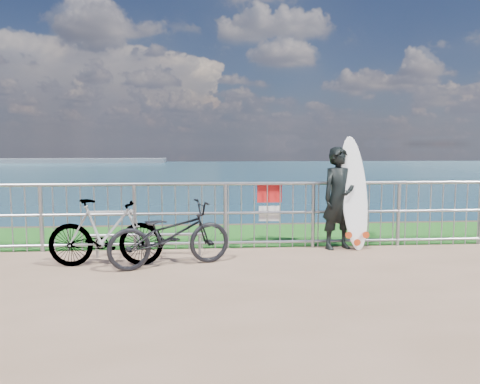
{
  "coord_description": "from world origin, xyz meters",
  "views": [
    {
      "loc": [
        -0.86,
        -6.16,
        1.76
      ],
      "look_at": [
        -0.28,
        1.2,
        1.0
      ],
      "focal_mm": 35.0,
      "sensor_mm": 36.0,
      "label": 1
    }
  ],
  "objects": [
    {
      "name": "grass_strip",
      "position": [
        0.0,
        2.7,
        0.01
      ],
      "size": [
        120.0,
        120.0,
        0.0
      ],
      "primitive_type": "plane",
      "color": "#185918",
      "rests_on": "ground"
    },
    {
      "name": "seascape",
      "position": [
        -43.75,
        147.49,
        -4.03
      ],
      "size": [
        260.0,
        260.0,
        5.0
      ],
      "color": "brown",
      "rests_on": "ground"
    },
    {
      "name": "railing",
      "position": [
        0.02,
        1.6,
        0.58
      ],
      "size": [
        10.06,
        0.1,
        1.13
      ],
      "color": "#919499",
      "rests_on": "ground"
    },
    {
      "name": "surfer",
      "position": [
        1.4,
        1.45,
        0.86
      ],
      "size": [
        0.72,
        0.58,
        1.71
      ],
      "primitive_type": "imported",
      "rotation": [
        0.0,
        0.0,
        0.31
      ],
      "color": "black",
      "rests_on": "ground"
    },
    {
      "name": "surfboard",
      "position": [
        1.66,
        1.44,
        0.88
      ],
      "size": [
        0.59,
        0.55,
        1.91
      ],
      "color": "white",
      "rests_on": "ground"
    },
    {
      "name": "bicycle_near",
      "position": [
        -1.34,
        0.5,
        0.47
      ],
      "size": [
        1.89,
        1.18,
        0.94
      ],
      "primitive_type": "imported",
      "rotation": [
        0.0,
        0.0,
        1.91
      ],
      "color": "black",
      "rests_on": "ground"
    },
    {
      "name": "bicycle_far",
      "position": [
        -2.27,
        0.59,
        0.49
      ],
      "size": [
        1.63,
        0.48,
        0.98
      ],
      "primitive_type": "imported",
      "rotation": [
        0.0,
        0.0,
        1.56
      ],
      "color": "black",
      "rests_on": "ground"
    },
    {
      "name": "bike_rack",
      "position": [
        -1.72,
        1.12,
        0.31
      ],
      "size": [
        1.79,
        0.05,
        0.37
      ],
      "color": "#919499",
      "rests_on": "ground"
    }
  ]
}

